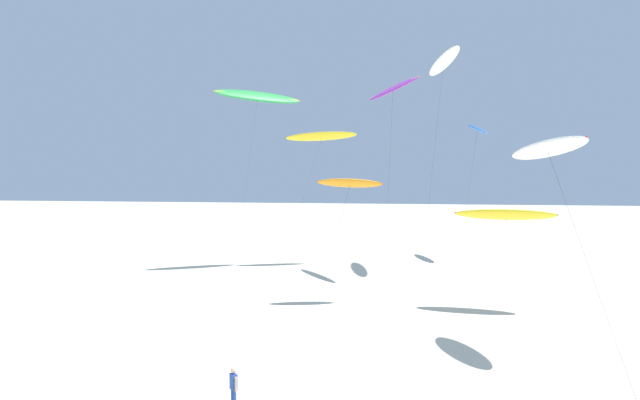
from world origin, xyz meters
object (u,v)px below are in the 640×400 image
(flying_kite_8, at_px, (444,62))
(flying_kite_5, at_px, (350,183))
(flying_kite_0, at_px, (258,97))
(flying_kite_3, at_px, (477,129))
(person_foreground_walker, at_px, (234,388))
(flying_kite_1, at_px, (547,149))
(flying_kite_2, at_px, (393,89))
(flying_kite_6, at_px, (505,214))
(flying_kite_4, at_px, (322,136))

(flying_kite_8, bearing_deg, flying_kite_5, -116.40)
(flying_kite_0, xyz_separation_m, flying_kite_5, (9.71, -13.19, -7.65))
(flying_kite_3, distance_m, person_foreground_walker, 43.77)
(flying_kite_0, height_order, flying_kite_8, flying_kite_8)
(flying_kite_8, bearing_deg, flying_kite_3, 59.86)
(flying_kite_1, relative_size, flying_kite_2, 0.65)
(flying_kite_6, bearing_deg, flying_kite_4, 131.38)
(flying_kite_0, height_order, flying_kite_3, flying_kite_0)
(flying_kite_6, height_order, flying_kite_8, flying_kite_8)
(flying_kite_0, bearing_deg, flying_kite_6, -34.95)
(flying_kite_6, bearing_deg, person_foreground_walker, -126.57)
(flying_kite_6, bearing_deg, flying_kite_1, -86.85)
(flying_kite_0, xyz_separation_m, flying_kite_6, (19.84, -13.87, -9.63))
(flying_kite_8, distance_m, person_foreground_walker, 38.67)
(flying_kite_1, height_order, flying_kite_2, flying_kite_2)
(flying_kite_0, height_order, flying_kite_4, flying_kite_0)
(flying_kite_0, relative_size, flying_kite_3, 1.19)
(flying_kite_3, bearing_deg, flying_kite_8, -120.14)
(flying_kite_1, bearing_deg, flying_kite_2, 111.71)
(flying_kite_8, bearing_deg, flying_kite_0, -175.51)
(flying_kite_4, xyz_separation_m, flying_kite_8, (11.25, -0.89, 6.57))
(flying_kite_8, bearing_deg, person_foreground_walker, -107.13)
(flying_kite_2, bearing_deg, flying_kite_0, 168.47)
(flying_kite_5, relative_size, flying_kite_6, 1.29)
(flying_kite_0, xyz_separation_m, flying_kite_4, (5.67, 2.22, -3.59))
(flying_kite_3, xyz_separation_m, flying_kite_6, (-1.05, -22.04, -6.99))
(flying_kite_2, height_order, flying_kite_5, flying_kite_2)
(flying_kite_1, bearing_deg, flying_kite_4, 120.84)
(flying_kite_4, relative_size, flying_kite_6, 1.91)
(flying_kite_4, distance_m, flying_kite_8, 13.06)
(flying_kite_4, bearing_deg, flying_kite_2, -35.08)
(person_foreground_walker, bearing_deg, flying_kite_8, 72.87)
(flying_kite_0, bearing_deg, flying_kite_4, 21.34)
(flying_kite_5, relative_size, flying_kite_8, 0.44)
(flying_kite_6, xyz_separation_m, person_foreground_walker, (-13.00, -17.53, -5.35))
(flying_kite_2, distance_m, flying_kite_5, 13.47)
(flying_kite_4, height_order, person_foreground_walker, flying_kite_4)
(flying_kite_4, relative_size, person_foreground_walker, 7.54)
(flying_kite_1, bearing_deg, flying_kite_0, 132.34)
(flying_kite_4, distance_m, flying_kite_5, 16.44)
(flying_kite_2, xyz_separation_m, person_foreground_walker, (-5.60, -28.86, -15.10))
(flying_kite_1, xyz_separation_m, flying_kite_2, (-7.86, 19.75, 5.80))
(flying_kite_2, bearing_deg, person_foreground_walker, -100.99)
(flying_kite_0, xyz_separation_m, person_foreground_walker, (6.84, -31.40, -14.98))
(flying_kite_4, distance_m, flying_kite_6, 22.27)
(flying_kite_2, relative_size, flying_kite_6, 2.50)
(flying_kite_0, height_order, flying_kite_2, flying_kite_2)
(flying_kite_3, distance_m, flying_kite_8, 9.71)
(flying_kite_4, height_order, flying_kite_5, flying_kite_4)
(flying_kite_8, bearing_deg, flying_kite_1, -81.85)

